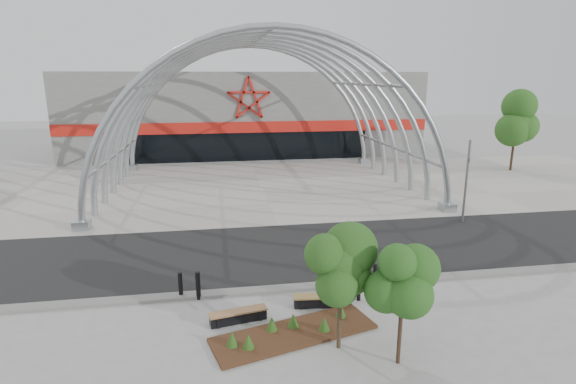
{
  "coord_description": "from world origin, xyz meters",
  "views": [
    {
      "loc": [
        -3.1,
        -15.1,
        7.6
      ],
      "look_at": [
        0.0,
        4.0,
        2.6
      ],
      "focal_mm": 28.0,
      "sensor_mm": 36.0,
      "label": 1
    }
  ],
  "objects_px": {
    "street_tree_1": "(403,284)",
    "bollard_2": "(359,289)",
    "signal_pole": "(466,180)",
    "street_tree_0": "(341,260)",
    "bench_1": "(321,301)",
    "bench_0": "(238,316)"
  },
  "relations": [
    {
      "from": "signal_pole",
      "to": "street_tree_1",
      "type": "bearing_deg",
      "value": -126.75
    },
    {
      "from": "street_tree_1",
      "to": "bench_0",
      "type": "xyz_separation_m",
      "value": [
        -4.19,
        2.83,
        -2.17
      ]
    },
    {
      "from": "bench_1",
      "to": "street_tree_1",
      "type": "bearing_deg",
      "value": -68.29
    },
    {
      "from": "signal_pole",
      "to": "street_tree_1",
      "type": "distance_m",
      "value": 13.73
    },
    {
      "from": "street_tree_0",
      "to": "bollard_2",
      "type": "relative_size",
      "value": 4.38
    },
    {
      "from": "street_tree_0",
      "to": "bench_1",
      "type": "height_order",
      "value": "street_tree_0"
    },
    {
      "from": "bollard_2",
      "to": "bench_1",
      "type": "bearing_deg",
      "value": -171.55
    },
    {
      "from": "signal_pole",
      "to": "bench_1",
      "type": "distance_m",
      "value": 12.41
    },
    {
      "from": "street_tree_1",
      "to": "bollard_2",
      "type": "distance_m",
      "value": 4.07
    },
    {
      "from": "street_tree_0",
      "to": "bench_0",
      "type": "relative_size",
      "value": 2.01
    },
    {
      "from": "signal_pole",
      "to": "bench_1",
      "type": "relative_size",
      "value": 2.28
    },
    {
      "from": "street_tree_1",
      "to": "signal_pole",
      "type": "bearing_deg",
      "value": 53.25
    },
    {
      "from": "signal_pole",
      "to": "bollard_2",
      "type": "height_order",
      "value": "signal_pole"
    },
    {
      "from": "signal_pole",
      "to": "bollard_2",
      "type": "bearing_deg",
      "value": -137.8
    },
    {
      "from": "bench_1",
      "to": "street_tree_0",
      "type": "bearing_deg",
      "value": -91.56
    },
    {
      "from": "signal_pole",
      "to": "bollard_2",
      "type": "xyz_separation_m",
      "value": [
        -8.17,
        -7.41,
        -1.89
      ]
    },
    {
      "from": "bench_1",
      "to": "bollard_2",
      "type": "xyz_separation_m",
      "value": [
        1.39,
        0.21,
        0.24
      ]
    },
    {
      "from": "bench_1",
      "to": "bollard_2",
      "type": "relative_size",
      "value": 2.24
    },
    {
      "from": "street_tree_1",
      "to": "bollard_2",
      "type": "relative_size",
      "value": 3.78
    },
    {
      "from": "bench_0",
      "to": "bench_1",
      "type": "xyz_separation_m",
      "value": [
        2.85,
        0.55,
        0.01
      ]
    },
    {
      "from": "signal_pole",
      "to": "bollard_2",
      "type": "distance_m",
      "value": 11.19
    },
    {
      "from": "street_tree_0",
      "to": "signal_pole",
      "type": "bearing_deg",
      "value": 46.23
    }
  ]
}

